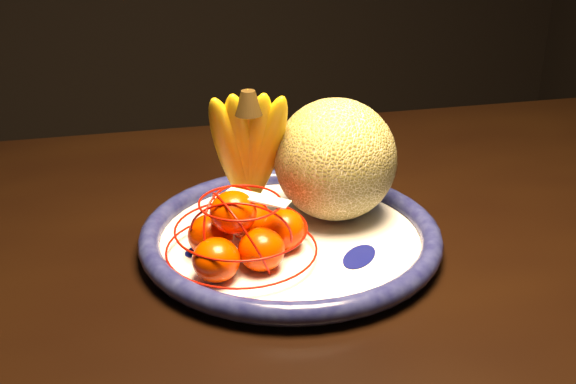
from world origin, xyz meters
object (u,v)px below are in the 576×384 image
object	(u,v)px
banana_bunch	(248,146)
mandarin_bag	(242,234)
fruit_bowl	(290,237)
cantaloupe	(335,159)
dining_table	(322,278)

from	to	relation	value
banana_bunch	mandarin_bag	world-z (taller)	banana_bunch
fruit_bowl	cantaloupe	distance (m)	0.11
dining_table	mandarin_bag	size ratio (longest dim) A/B	6.72
fruit_bowl	mandarin_bag	size ratio (longest dim) A/B	1.66
dining_table	banana_bunch	bearing A→B (deg)	163.01
dining_table	fruit_bowl	xyz separation A→B (m)	(-0.06, -0.04, 0.09)
cantaloupe	mandarin_bag	distance (m)	0.16
dining_table	cantaloupe	distance (m)	0.17
fruit_bowl	cantaloupe	bearing A→B (deg)	29.89
dining_table	fruit_bowl	size ratio (longest dim) A/B	4.05
cantaloupe	mandarin_bag	bearing A→B (deg)	-152.58
fruit_bowl	banana_bunch	bearing A→B (deg)	113.64
fruit_bowl	banana_bunch	size ratio (longest dim) A/B	1.92
cantaloupe	dining_table	bearing A→B (deg)	-166.42
cantaloupe	mandarin_bag	xyz separation A→B (m)	(-0.14, -0.07, -0.05)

